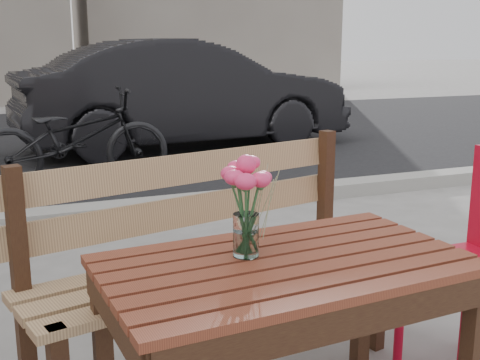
% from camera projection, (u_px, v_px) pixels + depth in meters
% --- Properties ---
extents(street, '(30.00, 8.12, 0.12)m').
position_uv_depth(street, '(67.00, 167.00, 6.52)').
color(street, black).
rests_on(street, ground).
extents(main_table, '(1.17, 0.73, 0.69)m').
position_uv_depth(main_table, '(286.00, 294.00, 1.87)').
color(main_table, maroon).
rests_on(main_table, ground).
extents(main_bench, '(1.62, 0.81, 0.97)m').
position_uv_depth(main_bench, '(208.00, 237.00, 2.40)').
color(main_bench, '#98704F').
rests_on(main_bench, ground).
extents(main_vase, '(0.17, 0.17, 0.32)m').
position_uv_depth(main_vase, '(246.00, 194.00, 1.84)').
color(main_vase, white).
rests_on(main_vase, main_table).
extents(parked_car, '(4.35, 1.82, 1.40)m').
position_uv_depth(parked_car, '(184.00, 94.00, 7.78)').
color(parked_car, black).
rests_on(parked_car, ground).
extents(bicycle, '(1.78, 0.62, 0.94)m').
position_uv_depth(bicycle, '(74.00, 139.00, 5.65)').
color(bicycle, black).
rests_on(bicycle, ground).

